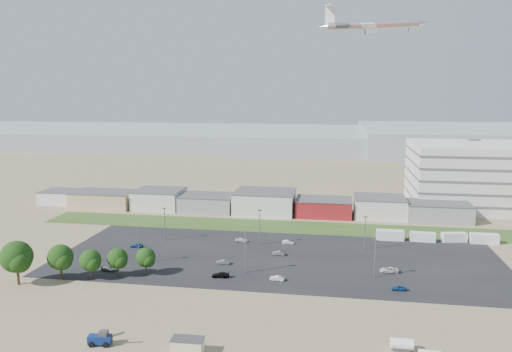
% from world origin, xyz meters
% --- Properties ---
extents(ground, '(700.00, 700.00, 0.00)m').
position_xyz_m(ground, '(0.00, 0.00, 0.00)').
color(ground, '#837253').
rests_on(ground, ground).
extents(parking_lot, '(120.00, 50.00, 0.01)m').
position_xyz_m(parking_lot, '(5.00, 20.00, 0.01)').
color(parking_lot, black).
rests_on(parking_lot, ground).
extents(grass_strip, '(160.00, 16.00, 0.02)m').
position_xyz_m(grass_strip, '(0.00, 52.00, 0.01)').
color(grass_strip, '#2B481B').
rests_on(grass_strip, ground).
extents(hills_backdrop, '(700.00, 200.00, 9.00)m').
position_xyz_m(hills_backdrop, '(40.00, 315.00, 4.50)').
color(hills_backdrop, gray).
rests_on(hills_backdrop, ground).
extents(building_row, '(170.00, 20.00, 8.00)m').
position_xyz_m(building_row, '(-17.00, 71.00, 4.00)').
color(building_row, silver).
rests_on(building_row, ground).
extents(portable_shed, '(5.66, 3.06, 2.81)m').
position_xyz_m(portable_shed, '(-4.17, -33.37, 1.41)').
color(portable_shed, beige).
rests_on(portable_shed, ground).
extents(telehandler, '(6.78, 3.01, 2.73)m').
position_xyz_m(telehandler, '(-20.50, -33.04, 1.36)').
color(telehandler, navy).
rests_on(telehandler, ground).
extents(storage_tank_nw, '(3.89, 1.97, 2.32)m').
position_xyz_m(storage_tank_nw, '(32.38, -26.13, 1.16)').
color(storage_tank_nw, silver).
rests_on(storage_tank_nw, ground).
extents(box_trailer_a, '(8.20, 2.66, 3.06)m').
position_xyz_m(box_trailer_a, '(36.96, 41.87, 1.53)').
color(box_trailer_a, silver).
rests_on(box_trailer_a, ground).
extents(box_trailer_b, '(7.49, 2.69, 2.77)m').
position_xyz_m(box_trailer_b, '(46.59, 42.02, 1.38)').
color(box_trailer_b, silver).
rests_on(box_trailer_b, ground).
extents(box_trailer_c, '(7.67, 3.72, 2.76)m').
position_xyz_m(box_trailer_c, '(55.89, 43.16, 1.38)').
color(box_trailer_c, silver).
rests_on(box_trailer_c, ground).
extents(box_trailer_d, '(7.98, 2.54, 2.99)m').
position_xyz_m(box_trailer_d, '(64.42, 42.72, 1.49)').
color(box_trailer_d, silver).
rests_on(box_trailer_d, ground).
extents(tree_far_left, '(7.93, 7.93, 11.90)m').
position_xyz_m(tree_far_left, '(-52.72, -9.39, 5.95)').
color(tree_far_left, '#13330E').
rests_on(tree_far_left, ground).
extents(tree_left, '(6.51, 6.51, 9.76)m').
position_xyz_m(tree_left, '(-44.59, -4.61, 4.88)').
color(tree_left, '#13330E').
rests_on(tree_left, ground).
extents(tree_mid, '(5.53, 5.53, 8.29)m').
position_xyz_m(tree_mid, '(-37.60, -3.31, 4.15)').
color(tree_mid, '#13330E').
rests_on(tree_mid, ground).
extents(tree_right, '(5.31, 5.31, 7.96)m').
position_xyz_m(tree_right, '(-32.00, -0.37, 3.98)').
color(tree_right, '#13330E').
rests_on(tree_right, ground).
extents(tree_near, '(5.14, 5.14, 7.72)m').
position_xyz_m(tree_near, '(-25.63, 1.80, 3.86)').
color(tree_near, '#13330E').
rests_on(tree_near, ground).
extents(lightpole_front_l, '(1.16, 0.48, 9.88)m').
position_xyz_m(lightpole_front_l, '(-30.55, 9.21, 4.94)').
color(lightpole_front_l, slate).
rests_on(lightpole_front_l, ground).
extents(lightpole_front_m, '(1.25, 0.52, 10.66)m').
position_xyz_m(lightpole_front_m, '(-1.56, 6.91, 5.33)').
color(lightpole_front_m, slate).
rests_on(lightpole_front_m, ground).
extents(lightpole_front_r, '(1.11, 0.46, 9.45)m').
position_xyz_m(lightpole_front_r, '(30.05, 8.75, 4.72)').
color(lightpole_front_r, slate).
rests_on(lightpole_front_r, ground).
extents(lightpole_back_l, '(1.19, 0.50, 10.15)m').
position_xyz_m(lightpole_back_l, '(-30.86, 30.32, 5.08)').
color(lightpole_back_l, slate).
rests_on(lightpole_back_l, ground).
extents(lightpole_back_m, '(1.25, 0.52, 10.59)m').
position_xyz_m(lightpole_back_m, '(-1.65, 30.57, 5.30)').
color(lightpole_back_m, slate).
rests_on(lightpole_back_m, ground).
extents(lightpole_back_r, '(1.16, 0.48, 9.86)m').
position_xyz_m(lightpole_back_r, '(28.76, 30.51, 4.93)').
color(lightpole_back_r, slate).
rests_on(lightpole_back_r, ground).
extents(airliner, '(44.67, 33.43, 12.19)m').
position_xyz_m(airliner, '(32.42, 90.71, 70.00)').
color(airliner, silver).
extents(parked_car_0, '(4.80, 2.40, 1.30)m').
position_xyz_m(parked_car_0, '(33.96, 12.99, 0.65)').
color(parked_car_0, silver).
rests_on(parked_car_0, ground).
extents(parked_car_2, '(3.37, 1.53, 1.12)m').
position_xyz_m(parked_car_2, '(35.06, 1.37, 0.56)').
color(parked_car_2, navy).
rests_on(parked_car_2, ground).
extents(parked_car_3, '(4.43, 2.06, 1.25)m').
position_xyz_m(parked_car_3, '(-6.97, 2.80, 0.63)').
color(parked_car_3, black).
rests_on(parked_car_3, ground).
extents(parked_car_4, '(3.60, 1.48, 1.16)m').
position_xyz_m(parked_car_4, '(-8.47, 12.12, 0.58)').
color(parked_car_4, '#595B5E').
rests_on(parked_car_4, ground).
extents(parked_car_5, '(3.75, 1.60, 1.26)m').
position_xyz_m(parked_car_5, '(-36.63, 22.21, 0.63)').
color(parked_car_5, navy).
rests_on(parked_car_5, ground).
extents(parked_car_6, '(3.97, 1.83, 1.12)m').
position_xyz_m(parked_car_6, '(-7.43, 32.59, 0.56)').
color(parked_car_6, silver).
rests_on(parked_car_6, ground).
extents(parked_car_7, '(3.62, 1.36, 1.18)m').
position_xyz_m(parked_car_7, '(5.03, 21.88, 0.59)').
color(parked_car_7, '#595B5E').
rests_on(parked_car_7, ground).
extents(parked_car_10, '(4.29, 2.08, 1.20)m').
position_xyz_m(parked_car_10, '(-35.84, 2.53, 0.60)').
color(parked_car_10, '#595B5E').
rests_on(parked_car_10, ground).
extents(parked_car_11, '(3.64, 1.56, 1.17)m').
position_xyz_m(parked_car_11, '(6.62, 32.57, 0.58)').
color(parked_car_11, silver).
rests_on(parked_car_11, ground).
extents(parked_car_13, '(3.62, 1.50, 1.16)m').
position_xyz_m(parked_car_13, '(6.90, 2.97, 0.58)').
color(parked_car_13, silver).
rests_on(parked_car_13, ground).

